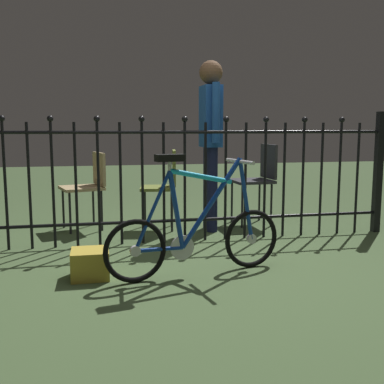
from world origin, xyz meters
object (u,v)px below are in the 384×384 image
at_px(bicycle, 196,232).
at_px(chair_charcoal, 259,175).
at_px(chair_olive, 165,182).
at_px(display_crate, 90,264).
at_px(chair_tan, 89,182).
at_px(person_visitor, 211,129).

relative_size(bicycle, chair_charcoal, 1.52).
bearing_deg(chair_olive, display_crate, -117.13).
distance_m(bicycle, chair_tan, 1.94).
bearing_deg(chair_tan, chair_charcoal, -3.85).
xyz_separation_m(chair_olive, chair_charcoal, (1.06, 0.05, 0.04)).
height_order(bicycle, display_crate, bicycle).
distance_m(chair_olive, display_crate, 1.73).
height_order(person_visitor, display_crate, person_visitor).
distance_m(bicycle, display_crate, 0.80).
bearing_deg(chair_charcoal, display_crate, -139.77).
relative_size(bicycle, display_crate, 5.09).
xyz_separation_m(chair_charcoal, person_visitor, (-0.61, -0.21, 0.51)).
xyz_separation_m(person_visitor, display_crate, (-1.23, -1.34, -0.96)).
height_order(chair_charcoal, display_crate, chair_charcoal).
bearing_deg(chair_olive, chair_tan, 167.57).
relative_size(chair_charcoal, person_visitor, 0.51).
bearing_deg(chair_charcoal, chair_tan, 176.15).
bearing_deg(display_crate, bicycle, -6.59).
bearing_deg(display_crate, chair_tan, 90.82).
bearing_deg(person_visitor, bicycle, -107.98).
xyz_separation_m(chair_tan, chair_charcoal, (1.86, -0.12, 0.05)).
height_order(bicycle, chair_charcoal, chair_charcoal).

